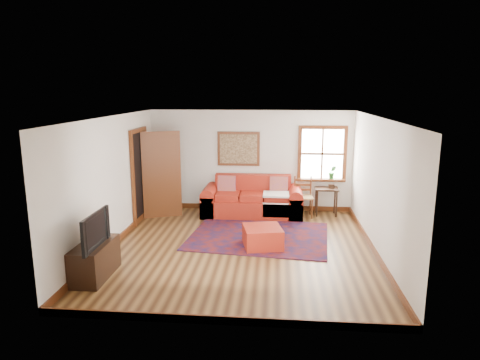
# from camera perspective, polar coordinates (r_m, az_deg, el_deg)

# --- Properties ---
(ground) EXTENTS (5.50, 5.50, 0.00)m
(ground) POSITION_cam_1_polar(r_m,az_deg,el_deg) (8.32, 0.17, -9.08)
(ground) COLOR #3F2411
(ground) RESTS_ON ground
(room_envelope) EXTENTS (5.04, 5.54, 2.52)m
(room_envelope) POSITION_cam_1_polar(r_m,az_deg,el_deg) (7.89, 0.19, 2.22)
(room_envelope) COLOR silver
(room_envelope) RESTS_ON ground
(window) EXTENTS (1.18, 0.20, 1.38)m
(window) POSITION_cam_1_polar(r_m,az_deg,el_deg) (10.63, 11.05, 2.69)
(window) COLOR white
(window) RESTS_ON ground
(doorway) EXTENTS (0.89, 1.08, 2.14)m
(doorway) POSITION_cam_1_polar(r_m,az_deg,el_deg) (10.12, -11.49, 0.81)
(doorway) COLOR black
(doorway) RESTS_ON ground
(framed_artwork) EXTENTS (1.05, 0.07, 0.85)m
(framed_artwork) POSITION_cam_1_polar(r_m,az_deg,el_deg) (10.59, -0.20, 4.18)
(framed_artwork) COLOR #5E2D14
(framed_artwork) RESTS_ON ground
(persian_rug) EXTENTS (3.01, 2.52, 0.02)m
(persian_rug) POSITION_cam_1_polar(r_m,az_deg,el_deg) (8.96, 2.53, -7.45)
(persian_rug) COLOR #59110C
(persian_rug) RESTS_ON ground
(red_leather_sofa) EXTENTS (2.40, 0.99, 0.94)m
(red_leather_sofa) POSITION_cam_1_polar(r_m,az_deg,el_deg) (10.39, 1.67, -2.96)
(red_leather_sofa) COLOR #A62415
(red_leather_sofa) RESTS_ON ground
(red_ottoman) EXTENTS (0.83, 0.83, 0.40)m
(red_ottoman) POSITION_cam_1_polar(r_m,az_deg,el_deg) (8.32, 3.02, -7.62)
(red_ottoman) COLOR #A62415
(red_ottoman) RESTS_ON ground
(side_table) EXTENTS (0.56, 0.42, 0.67)m
(side_table) POSITION_cam_1_polar(r_m,az_deg,el_deg) (10.50, 11.44, -1.70)
(side_table) COLOR black
(side_table) RESTS_ON ground
(ladder_back_chair) EXTENTS (0.46, 0.44, 0.95)m
(ladder_back_chair) POSITION_cam_1_polar(r_m,az_deg,el_deg) (10.34, 8.41, -1.99)
(ladder_back_chair) COLOR tan
(ladder_back_chair) RESTS_ON ground
(media_cabinet) EXTENTS (0.47, 1.04, 0.57)m
(media_cabinet) POSITION_cam_1_polar(r_m,az_deg,el_deg) (7.41, -18.77, -10.10)
(media_cabinet) COLOR black
(media_cabinet) RESTS_ON ground
(television) EXTENTS (0.13, 0.97, 0.56)m
(television) POSITION_cam_1_polar(r_m,az_deg,el_deg) (7.10, -19.38, -6.30)
(television) COLOR black
(television) RESTS_ON media_cabinet
(candle_hurricane) EXTENTS (0.12, 0.12, 0.18)m
(candle_hurricane) POSITION_cam_1_polar(r_m,az_deg,el_deg) (7.58, -17.51, -6.54)
(candle_hurricane) COLOR silver
(candle_hurricane) RESTS_ON media_cabinet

